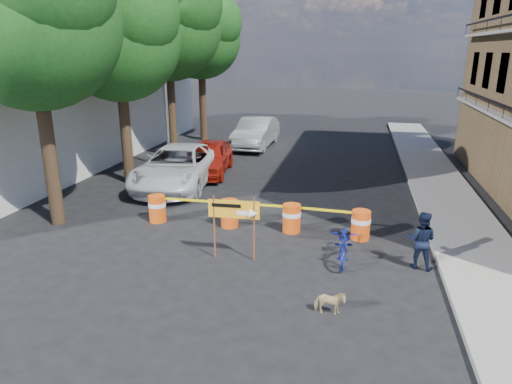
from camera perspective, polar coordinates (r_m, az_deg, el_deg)
The scene contains 19 objects.
ground at distance 12.07m, azimuth -1.71°, elevation -9.79°, with size 120.00×120.00×0.00m, color black.
sidewalk_east at distance 17.64m, azimuth 23.39°, elevation -2.05°, with size 2.40×40.00×0.15m, color gray.
white_building at distance 25.84m, azimuth -25.34°, elevation 10.17°, with size 8.00×22.00×6.00m, color silver.
tree_near at distance 15.59m, azimuth -26.13°, elevation 18.85°, with size 5.46×5.20×9.15m.
tree_mid_a at distance 19.79m, azimuth -16.75°, elevation 18.12°, with size 5.25×5.00×8.68m.
tree_mid_b at distance 24.33m, azimuth -10.93°, elevation 19.92°, with size 5.67×5.40×9.62m.
tree_far at distance 28.98m, azimuth -6.82°, elevation 18.65°, with size 5.04×4.80×8.84m.
streetlamp at distance 21.71m, azimuth -11.22°, elevation 14.06°, with size 1.25×0.18×8.00m.
barrel_far_left at distance 15.53m, azimuth -12.24°, elevation -1.96°, with size 0.58×0.58×0.90m.
barrel_mid_left at distance 14.75m, azimuth -3.33°, elevation -2.62°, with size 0.58×0.58×0.90m.
barrel_mid_right at distance 14.37m, azimuth 4.48°, elevation -3.20°, with size 0.58×0.58×0.90m.
barrel_far_right at distance 14.14m, azimuth 12.95°, elevation -3.95°, with size 0.58×0.58×0.90m.
detour_sign at distance 12.15m, azimuth -1.99°, elevation -2.83°, with size 1.40×0.27×1.80m.
pedestrian at distance 12.66m, azimuth 19.95°, elevation -5.67°, with size 0.75×0.59×1.55m, color black.
bicycle at distance 12.46m, azimuth 11.09°, elevation -4.34°, with size 0.67×1.01×1.93m, color #122399.
dog at distance 10.25m, azimuth 9.19°, elevation -13.53°, with size 0.30×0.67×0.56m, color tan.
suv_white at distance 19.39m, azimuth -9.72°, elevation 3.16°, with size 2.76×5.99×1.66m, color white.
sedan_red at distance 21.16m, azimuth -5.93°, elevation 4.33°, with size 1.82×4.52×1.54m, color #A61A0D.
sedan_silver at distance 27.01m, azimuth -0.01°, elevation 7.45°, with size 1.82×5.22×1.72m, color #B6B9BD.
Camera 1 is at (2.66, -10.40, 5.50)m, focal length 32.00 mm.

